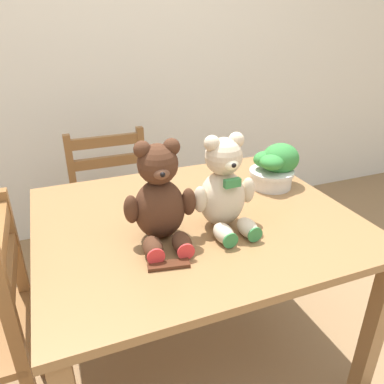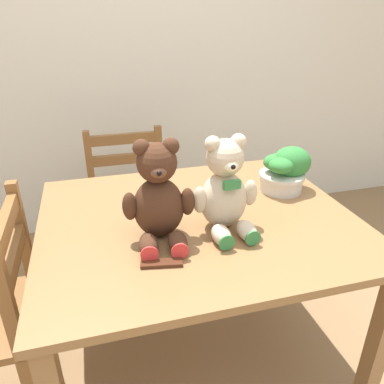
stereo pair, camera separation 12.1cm
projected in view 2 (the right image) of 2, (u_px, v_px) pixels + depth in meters
name	position (u px, v px, depth m)	size (l,w,h in m)	color
wall_back	(137.00, 42.00, 2.43)	(8.00, 0.04, 2.60)	silver
dining_table	(198.00, 240.00, 1.48)	(1.18, 0.99, 0.77)	olive
wooden_chair_behind	(131.00, 204.00, 2.23)	(0.46, 0.43, 0.86)	brown
teddy_bear_left	(159.00, 197.00, 1.24)	(0.25, 0.25, 0.35)	#472819
teddy_bear_right	(225.00, 190.00, 1.30)	(0.24, 0.24, 0.34)	beige
potted_plant	(285.00, 170.00, 1.61)	(0.23, 0.20, 0.19)	beige
chocolate_bar	(162.00, 263.00, 1.16)	(0.13, 0.04, 0.01)	#472314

